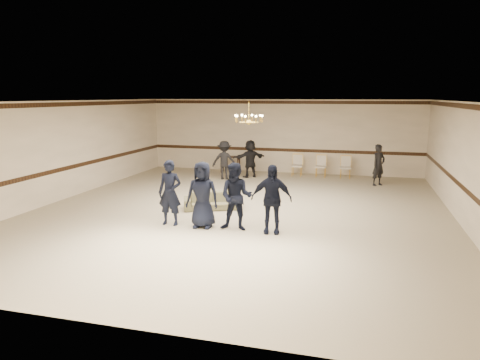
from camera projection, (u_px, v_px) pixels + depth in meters
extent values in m
cube|color=tan|center=(240.00, 210.00, 13.18)|extent=(12.00, 14.00, 0.01)
cube|color=black|center=(240.00, 101.00, 12.58)|extent=(12.00, 14.00, 0.01)
cube|color=#F0DFC3|center=(282.00, 136.00, 19.51)|extent=(12.00, 0.01, 3.20)
cube|color=#F0DFC3|center=(110.00, 222.00, 6.24)|extent=(12.00, 0.01, 3.20)
cube|color=#F0DFC3|center=(63.00, 151.00, 14.42)|extent=(0.01, 14.00, 3.20)
cube|color=#F0DFC3|center=(466.00, 165.00, 11.33)|extent=(0.01, 14.00, 3.20)
cube|color=#311E0E|center=(281.00, 150.00, 19.61)|extent=(12.00, 0.02, 0.14)
cube|color=#311E0E|center=(282.00, 102.00, 19.22)|extent=(12.00, 0.02, 0.14)
imported|color=black|center=(170.00, 193.00, 11.58)|extent=(0.64, 0.43, 1.72)
imported|color=black|center=(202.00, 195.00, 11.35)|extent=(0.87, 0.60, 1.72)
imported|color=black|center=(236.00, 197.00, 11.12)|extent=(0.86, 0.69, 1.72)
imported|color=black|center=(271.00, 199.00, 10.89)|extent=(1.05, 0.55, 1.72)
imported|color=#74704D|center=(213.00, 201.00, 13.32)|extent=(1.84, 1.28, 0.50)
imported|color=black|center=(224.00, 160.00, 17.99)|extent=(1.08, 0.71, 1.56)
imported|color=black|center=(250.00, 159.00, 18.42)|extent=(1.41, 1.29, 1.56)
imported|color=black|center=(379.00, 165.00, 16.73)|extent=(0.67, 0.67, 1.56)
cube|color=black|center=(230.00, 164.00, 19.73)|extent=(0.87, 0.39, 0.72)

